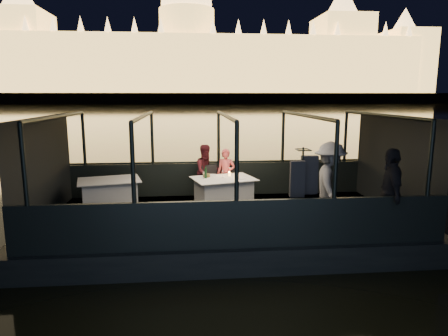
{
  "coord_description": "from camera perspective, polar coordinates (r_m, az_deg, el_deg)",
  "views": [
    {
      "loc": [
        -0.87,
        -8.86,
        3.26
      ],
      "look_at": [
        0.0,
        0.4,
        1.55
      ],
      "focal_mm": 32.0,
      "sensor_mm": 36.0,
      "label": 1
    }
  ],
  "objects": [
    {
      "name": "passenger_stripe",
      "position": [
        8.69,
        14.84,
        -2.64
      ],
      "size": [
        0.92,
        1.29,
        1.81
      ],
      "primitive_type": "imported",
      "rotation": [
        0.0,
        0.0,
        1.33
      ],
      "color": "silver",
      "rests_on": "boat_deck"
    },
    {
      "name": "dining_table_central",
      "position": [
        9.78,
        -0.07,
        -3.64
      ],
      "size": [
        1.68,
        1.4,
        0.77
      ],
      "primitive_type": "cube",
      "rotation": [
        0.0,
        0.0,
        0.27
      ],
      "color": "silver",
      "rests_on": "boat_deck"
    },
    {
      "name": "bread_basket",
      "position": [
        9.82,
        -2.52,
        -1.08
      ],
      "size": [
        0.23,
        0.23,
        0.07
      ],
      "primitive_type": "cylinder",
      "rotation": [
        0.0,
        0.0,
        -0.32
      ],
      "color": "brown",
      "rests_on": "dining_table_central"
    },
    {
      "name": "cabin_roof_glass",
      "position": [
        8.91,
        0.24,
        7.46
      ],
      "size": [
        8.0,
        4.0,
        0.02
      ],
      "primitive_type": null,
      "color": "#99B2B2",
      "rests_on": "boat_deck"
    },
    {
      "name": "coat_stand",
      "position": [
        7.83,
        11.04,
        -3.52
      ],
      "size": [
        0.61,
        0.55,
        1.79
      ],
      "primitive_type": null,
      "rotation": [
        0.0,
        0.0,
        -0.37
      ],
      "color": "black",
      "rests_on": "boat_deck"
    },
    {
      "name": "wine_glass_empty",
      "position": [
        9.71,
        -0.18,
        -0.87
      ],
      "size": [
        0.08,
        0.08,
        0.18
      ],
      "primitive_type": null,
      "rotation": [
        0.0,
        0.0,
        0.4
      ],
      "color": "white",
      "rests_on": "dining_table_central"
    },
    {
      "name": "river_water",
      "position": [
        88.92,
        -4.84,
        8.26
      ],
      "size": [
        500.0,
        500.0,
        0.0
      ],
      "primitive_type": "plane",
      "color": "black",
      "rests_on": "ground"
    },
    {
      "name": "cabin_glass_port",
      "position": [
        10.96,
        -0.78,
        4.34
      ],
      "size": [
        8.0,
        0.02,
        1.4
      ],
      "primitive_type": null,
      "color": "#99B2B2",
      "rests_on": "gunwale_port"
    },
    {
      "name": "amber_candle",
      "position": [
        9.99,
        0.79,
        -0.87
      ],
      "size": [
        0.07,
        0.07,
        0.09
      ],
      "primitive_type": "cylinder",
      "rotation": [
        0.0,
        0.0,
        -0.09
      ],
      "color": "#FFA93F",
      "rests_on": "dining_table_central"
    },
    {
      "name": "embankment",
      "position": [
        218.87,
        -5.2,
        9.77
      ],
      "size": [
        400.0,
        140.0,
        6.0
      ],
      "primitive_type": "cube",
      "color": "#423D33",
      "rests_on": "ground"
    },
    {
      "name": "end_wall_fore",
      "position": [
        9.53,
        -24.44,
        -0.25
      ],
      "size": [
        0.02,
        4.0,
        2.3
      ],
      "primitive_type": null,
      "color": "black",
      "rests_on": "boat_deck"
    },
    {
      "name": "passenger_dark",
      "position": [
        8.33,
        22.61,
        -3.65
      ],
      "size": [
        0.68,
        1.12,
        1.78
      ],
      "primitive_type": "imported",
      "rotation": [
        0.0,
        0.0,
        4.47
      ],
      "color": "black",
      "rests_on": "boat_deck"
    },
    {
      "name": "gunwale_port",
      "position": [
        11.14,
        -0.77,
        -1.56
      ],
      "size": [
        8.0,
        0.08,
        0.9
      ],
      "primitive_type": "cube",
      "color": "black",
      "rests_on": "boat_deck"
    },
    {
      "name": "gunwale_starboard",
      "position": [
        7.29,
        1.78,
        -8.05
      ],
      "size": [
        8.0,
        0.08,
        0.9
      ],
      "primitive_type": "cube",
      "color": "black",
      "rests_on": "boat_deck"
    },
    {
      "name": "person_man_maroon",
      "position": [
        10.67,
        -2.51,
        -0.45
      ],
      "size": [
        0.86,
        0.77,
        1.46
      ],
      "primitive_type": "imported",
      "rotation": [
        0.0,
        0.0,
        0.4
      ],
      "color": "#421219",
      "rests_on": "boat_deck"
    },
    {
      "name": "canopy_ribs",
      "position": [
        9.05,
        0.24,
        0.17
      ],
      "size": [
        8.0,
        4.0,
        2.3
      ],
      "primitive_type": null,
      "color": "black",
      "rests_on": "boat_deck"
    },
    {
      "name": "parliament_building",
      "position": [
        185.66,
        -5.31,
        18.33
      ],
      "size": [
        220.0,
        32.0,
        60.0
      ],
      "primitive_type": null,
      "color": "#F2D18C",
      "rests_on": "embankment"
    },
    {
      "name": "plate_far",
      "position": [
        10.02,
        -1.74,
        -1.03
      ],
      "size": [
        0.3,
        0.3,
        0.02
      ],
      "primitive_type": "cylinder",
      "rotation": [
        0.0,
        0.0,
        0.17
      ],
      "color": "white",
      "rests_on": "dining_table_central"
    },
    {
      "name": "wine_bottle",
      "position": [
        9.68,
        -2.64,
        -0.58
      ],
      "size": [
        0.07,
        0.07,
        0.29
      ],
      "primitive_type": "cylinder",
      "rotation": [
        0.0,
        0.0,
        0.08
      ],
      "color": "#123418",
      "rests_on": "dining_table_central"
    },
    {
      "name": "person_woman_coral",
      "position": [
        10.58,
        0.27,
        -0.54
      ],
      "size": [
        0.57,
        0.46,
        1.36
      ],
      "primitive_type": "imported",
      "rotation": [
        0.0,
        0.0,
        -0.32
      ],
      "color": "#DD5150",
      "rests_on": "boat_deck"
    },
    {
      "name": "cabin_glass_starboard",
      "position": [
        7.01,
        1.83,
        0.9
      ],
      "size": [
        8.0,
        0.02,
        1.4
      ],
      "primitive_type": null,
      "color": "#99B2B2",
      "rests_on": "gunwale_starboard"
    },
    {
      "name": "wine_glass_red",
      "position": [
        10.1,
        0.79,
        -0.43
      ],
      "size": [
        0.07,
        0.07,
        0.18
      ],
      "primitive_type": null,
      "rotation": [
        0.0,
        0.0,
        0.19
      ],
      "color": "white",
      "rests_on": "dining_table_central"
    },
    {
      "name": "boat_hull",
      "position": [
        9.48,
        0.23,
        -9.69
      ],
      "size": [
        8.6,
        4.4,
        1.0
      ],
      "primitive_type": "cube",
      "color": "black",
      "rests_on": "river_water"
    },
    {
      "name": "chair_port_left",
      "position": [
        10.54,
        -2.08,
        -2.25
      ],
      "size": [
        0.52,
        0.52,
        0.91
      ],
      "primitive_type": "cube",
      "rotation": [
        0.0,
        0.0,
        0.28
      ],
      "color": "black",
      "rests_on": "boat_deck"
    },
    {
      "name": "wine_glass_white",
      "position": [
        9.62,
        -2.92,
        -0.99
      ],
      "size": [
        0.07,
        0.07,
        0.17
      ],
      "primitive_type": null,
      "rotation": [
        0.0,
        0.0,
        -0.18
      ],
      "color": "silver",
      "rests_on": "dining_table_central"
    },
    {
      "name": "chair_port_right",
      "position": [
        10.63,
        0.68,
        -2.13
      ],
      "size": [
        0.51,
        0.51,
        0.93
      ],
      "primitive_type": "cube",
      "rotation": [
        0.0,
        0.0,
        0.18
      ],
      "color": "black",
      "rests_on": "boat_deck"
    },
    {
      "name": "plate_near",
      "position": [
        9.68,
        2.34,
        -1.44
      ],
      "size": [
        0.34,
        0.34,
        0.02
      ],
      "primitive_type": "cylinder",
      "rotation": [
        0.0,
        0.0,
        0.37
      ],
      "color": "white",
      "rests_on": "dining_table_central"
    },
    {
      "name": "dining_table_aft",
      "position": [
        10.02,
        -15.99,
        -3.7
      ],
      "size": [
        1.64,
        1.34,
        0.76
      ],
      "primitive_type": "cube",
      "rotation": [
        0.0,
        0.0,
        0.23
      ],
      "color": "silver",
      "rests_on": "boat_deck"
    },
    {
      "name": "boat_deck",
      "position": [
        9.33,
        0.23,
        -6.92
      ],
      "size": [
        8.0,
        4.0,
        0.04
      ],
      "primitive_type": "cube",
      "color": "black",
      "rests_on": "boat_hull"
    },
    {
      "name": "end_wall_aft",
      "position": [
        10.24,
        23.12,
        0.53
      ],
      "size": [
        0.02,
        4.0,
        2.3
      ],
      "primitive_type": null,
      "color": "black",
      "rests_on": "boat_deck"
    }
  ]
}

